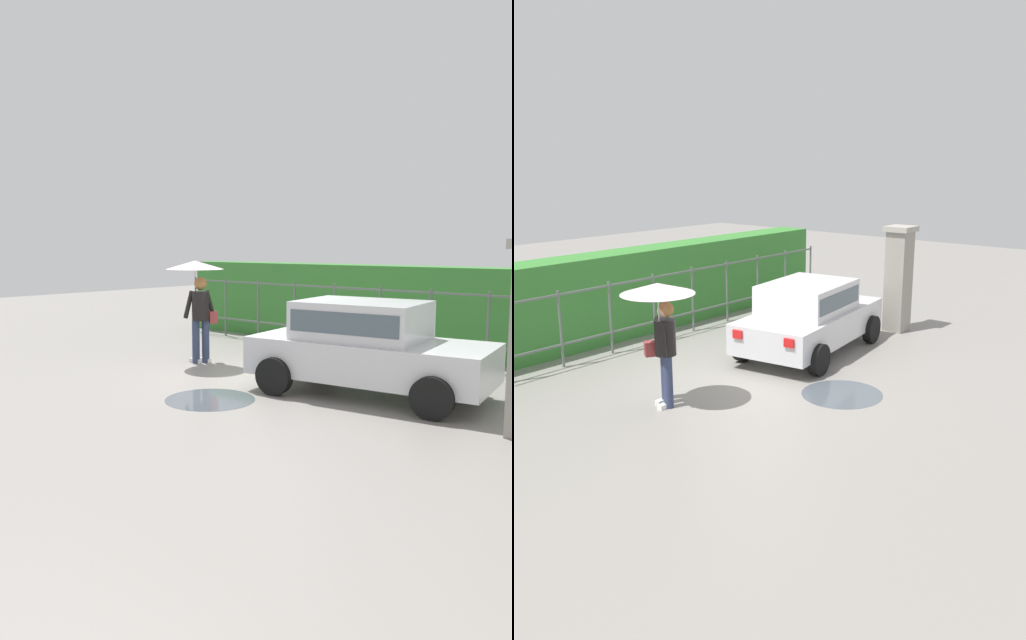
# 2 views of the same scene
# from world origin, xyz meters

# --- Properties ---
(ground_plane) EXTENTS (40.00, 40.00, 0.00)m
(ground_plane) POSITION_xyz_m (0.00, 0.00, 0.00)
(ground_plane) COLOR gray
(car) EXTENTS (3.91, 2.29, 1.48)m
(car) POSITION_xyz_m (1.92, 0.01, 0.80)
(car) COLOR silver
(car) RESTS_ON ground
(pedestrian) EXTENTS (1.16, 1.16, 2.05)m
(pedestrian) POSITION_xyz_m (-1.99, 0.03, 1.57)
(pedestrian) COLOR #2D3856
(pedestrian) RESTS_ON ground
(gate_pillar) EXTENTS (0.60, 0.60, 2.42)m
(gate_pillar) POSITION_xyz_m (4.59, -0.55, 1.24)
(gate_pillar) COLOR gray
(gate_pillar) RESTS_ON ground
(fence_section) EXTENTS (11.49, 0.05, 1.50)m
(fence_section) POSITION_xyz_m (0.40, 3.05, 0.82)
(fence_section) COLOR #59605B
(fence_section) RESTS_ON ground
(hedge_row) EXTENTS (12.44, 0.90, 1.90)m
(hedge_row) POSITION_xyz_m (0.40, 4.03, 0.95)
(hedge_row) COLOR #387F33
(hedge_row) RESTS_ON ground
(puddle_near) EXTENTS (1.39, 1.39, 0.00)m
(puddle_near) POSITION_xyz_m (0.32, -1.87, 0.00)
(puddle_near) COLOR #4C545B
(puddle_near) RESTS_ON ground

